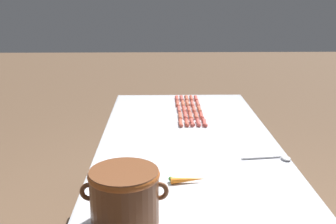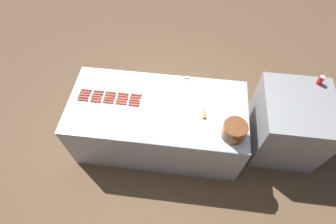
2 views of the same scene
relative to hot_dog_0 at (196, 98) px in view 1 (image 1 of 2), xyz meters
The scene contains 29 objects.
griddle_counter 1.07m from the hot_dog_0, 82.29° to the left, with size 1.08×2.29×0.90m.
hot_dog_0 is the anchor object (origin of this frame).
hot_dog_1 0.16m from the hot_dog_0, 89.98° to the left, with size 0.03×0.14×0.03m.
hot_dog_2 0.33m from the hot_dog_0, 89.56° to the left, with size 0.03×0.14×0.03m.
hot_dog_3 0.49m from the hot_dog_0, 89.64° to the left, with size 0.03×0.14×0.03m.
hot_dog_4 0.66m from the hot_dog_0, 90.07° to the left, with size 0.03×0.14×0.03m.
hot_dog_5 0.04m from the hot_dog_0, 10.86° to the right, with size 0.03×0.14×0.03m.
hot_dog_6 0.17m from the hot_dog_0, 75.57° to the left, with size 0.03×0.14×0.03m.
hot_dog_7 0.33m from the hot_dog_0, 82.53° to the left, with size 0.03×0.14×0.03m.
hot_dog_8 0.50m from the hot_dog_0, 85.24° to the left, with size 0.03×0.14×0.03m.
hot_dog_9 0.66m from the hot_dog_0, 86.53° to the left, with size 0.03×0.14×0.03m.
hot_dog_10 0.08m from the hot_dog_0, ahead, with size 0.03×0.14×0.03m.
hot_dog_11 0.18m from the hot_dog_0, 62.55° to the left, with size 0.03×0.14×0.03m.
hot_dog_12 0.34m from the hot_dog_0, 76.08° to the left, with size 0.03×0.14×0.03m.
hot_dog_13 0.51m from the hot_dog_0, 80.68° to the left, with size 0.03×0.14×0.03m.
hot_dog_14 0.66m from the hot_dog_0, 82.84° to the left, with size 0.03×0.14×0.03m.
hot_dog_15 0.12m from the hot_dog_0, ahead, with size 0.03×0.14×0.03m.
hot_dog_16 0.20m from the hot_dog_0, 54.04° to the left, with size 0.03×0.14×0.03m.
hot_dog_17 0.35m from the hot_dog_0, 70.13° to the left, with size 0.03×0.14×0.03m.
hot_dog_18 0.50m from the hot_dog_0, 76.43° to the left, with size 0.03×0.14×0.03m.
hot_dog_19 0.67m from the hot_dog_0, 79.73° to the left, with size 0.03×0.14×0.03m.
hot_dog_20 0.16m from the hot_dog_0, ahead, with size 0.03×0.14×0.03m.
hot_dog_21 0.23m from the hot_dog_0, 45.88° to the left, with size 0.03×0.14×0.03m.
hot_dog_22 0.36m from the hot_dog_0, 64.36° to the left, with size 0.03×0.14×0.03m.
hot_dog_23 0.52m from the hot_dog_0, 72.60° to the left, with size 0.03×0.14×0.03m.
hot_dog_24 0.68m from the hot_dog_0, 76.35° to the left, with size 0.03×0.14×0.03m.
bean_pot 1.95m from the hot_dog_0, 76.86° to the left, with size 0.35×0.28×0.22m.
serving_spoon 1.32m from the hot_dog_0, 104.65° to the left, with size 0.27×0.08×0.02m.
carrot 1.56m from the hot_dog_0, 83.64° to the left, with size 0.18×0.05×0.03m.
Camera 1 is at (0.17, 2.40, 1.79)m, focal length 44.44 mm.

